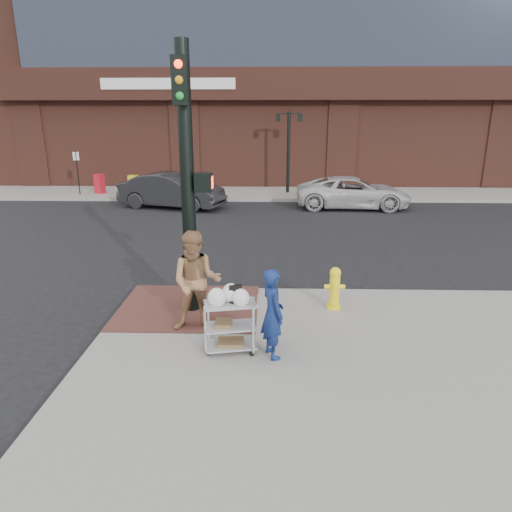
{
  "coord_description": "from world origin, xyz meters",
  "views": [
    {
      "loc": [
        1.01,
        -7.66,
        3.84
      ],
      "look_at": [
        0.77,
        0.89,
        1.25
      ],
      "focal_mm": 32.0,
      "sensor_mm": 36.0,
      "label": 1
    }
  ],
  "objects_px": {
    "woman_blue": "(273,313)",
    "fire_hydrant": "(335,287)",
    "pedestrian_tan": "(197,282)",
    "sedan_dark": "(172,191)",
    "traffic_signal_pole": "(188,175)",
    "lamp_post": "(289,144)",
    "utility_cart": "(230,322)",
    "minivan_white": "(353,193)"
  },
  "relations": [
    {
      "from": "woman_blue",
      "to": "fire_hydrant",
      "type": "height_order",
      "value": "woman_blue"
    },
    {
      "from": "pedestrian_tan",
      "to": "sedan_dark",
      "type": "height_order",
      "value": "pedestrian_tan"
    },
    {
      "from": "traffic_signal_pole",
      "to": "fire_hydrant",
      "type": "bearing_deg",
      "value": 3.24
    },
    {
      "from": "lamp_post",
      "to": "utility_cart",
      "type": "relative_size",
      "value": 3.51
    },
    {
      "from": "lamp_post",
      "to": "utility_cart",
      "type": "distance_m",
      "value": 17.08
    },
    {
      "from": "minivan_white",
      "to": "lamp_post",
      "type": "bearing_deg",
      "value": 41.85
    },
    {
      "from": "lamp_post",
      "to": "utility_cart",
      "type": "xyz_separation_m",
      "value": [
        -1.6,
        -16.89,
        -1.95
      ]
    },
    {
      "from": "pedestrian_tan",
      "to": "utility_cart",
      "type": "height_order",
      "value": "pedestrian_tan"
    },
    {
      "from": "lamp_post",
      "to": "sedan_dark",
      "type": "xyz_separation_m",
      "value": [
        -5.27,
        -3.64,
        -1.85
      ]
    },
    {
      "from": "lamp_post",
      "to": "minivan_white",
      "type": "xyz_separation_m",
      "value": [
        2.75,
        -3.45,
        -1.93
      ]
    },
    {
      "from": "lamp_post",
      "to": "traffic_signal_pole",
      "type": "xyz_separation_m",
      "value": [
        -2.48,
        -15.23,
        0.21
      ]
    },
    {
      "from": "lamp_post",
      "to": "pedestrian_tan",
      "type": "bearing_deg",
      "value": -97.95
    },
    {
      "from": "minivan_white",
      "to": "pedestrian_tan",
      "type": "bearing_deg",
      "value": 161.79
    },
    {
      "from": "sedan_dark",
      "to": "fire_hydrant",
      "type": "relative_size",
      "value": 5.38
    },
    {
      "from": "fire_hydrant",
      "to": "woman_blue",
      "type": "bearing_deg",
      "value": -122.61
    },
    {
      "from": "pedestrian_tan",
      "to": "fire_hydrant",
      "type": "relative_size",
      "value": 2.12
    },
    {
      "from": "traffic_signal_pole",
      "to": "woman_blue",
      "type": "relative_size",
      "value": 3.37
    },
    {
      "from": "pedestrian_tan",
      "to": "fire_hydrant",
      "type": "bearing_deg",
      "value": 21.34
    },
    {
      "from": "fire_hydrant",
      "to": "utility_cart",
      "type": "bearing_deg",
      "value": -136.91
    },
    {
      "from": "pedestrian_tan",
      "to": "sedan_dark",
      "type": "distance_m",
      "value": 12.84
    },
    {
      "from": "fire_hydrant",
      "to": "minivan_white",
      "type": "bearing_deg",
      "value": 78.31
    },
    {
      "from": "lamp_post",
      "to": "fire_hydrant",
      "type": "bearing_deg",
      "value": -88.68
    },
    {
      "from": "pedestrian_tan",
      "to": "woman_blue",
      "type": "bearing_deg",
      "value": -35.16
    },
    {
      "from": "fire_hydrant",
      "to": "lamp_post",
      "type": "bearing_deg",
      "value": 91.32
    },
    {
      "from": "traffic_signal_pole",
      "to": "sedan_dark",
      "type": "bearing_deg",
      "value": 103.56
    },
    {
      "from": "lamp_post",
      "to": "sedan_dark",
      "type": "relative_size",
      "value": 0.86
    },
    {
      "from": "pedestrian_tan",
      "to": "utility_cart",
      "type": "distance_m",
      "value": 1.08
    },
    {
      "from": "sedan_dark",
      "to": "minivan_white",
      "type": "height_order",
      "value": "sedan_dark"
    },
    {
      "from": "lamp_post",
      "to": "fire_hydrant",
      "type": "height_order",
      "value": "lamp_post"
    },
    {
      "from": "lamp_post",
      "to": "minivan_white",
      "type": "bearing_deg",
      "value": -51.48
    },
    {
      "from": "sedan_dark",
      "to": "fire_hydrant",
      "type": "bearing_deg",
      "value": -137.63
    },
    {
      "from": "lamp_post",
      "to": "pedestrian_tan",
      "type": "height_order",
      "value": "lamp_post"
    },
    {
      "from": "pedestrian_tan",
      "to": "traffic_signal_pole",
      "type": "bearing_deg",
      "value": 103.38
    },
    {
      "from": "woman_blue",
      "to": "pedestrian_tan",
      "type": "relative_size",
      "value": 0.81
    },
    {
      "from": "lamp_post",
      "to": "woman_blue",
      "type": "relative_size",
      "value": 2.7
    },
    {
      "from": "woman_blue",
      "to": "minivan_white",
      "type": "xyz_separation_m",
      "value": [
        3.66,
        13.58,
        -0.2
      ]
    },
    {
      "from": "traffic_signal_pole",
      "to": "minivan_white",
      "type": "relative_size",
      "value": 1.01
    },
    {
      "from": "lamp_post",
      "to": "pedestrian_tan",
      "type": "xyz_separation_m",
      "value": [
        -2.25,
        -16.12,
        -1.55
      ]
    },
    {
      "from": "minivan_white",
      "to": "fire_hydrant",
      "type": "xyz_separation_m",
      "value": [
        -2.4,
        -11.61,
        -0.1
      ]
    },
    {
      "from": "woman_blue",
      "to": "minivan_white",
      "type": "relative_size",
      "value": 0.3
    },
    {
      "from": "utility_cart",
      "to": "minivan_white",
      "type": "bearing_deg",
      "value": 72.06
    },
    {
      "from": "minivan_white",
      "to": "utility_cart",
      "type": "xyz_separation_m",
      "value": [
        -4.35,
        -13.43,
        -0.02
      ]
    }
  ]
}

